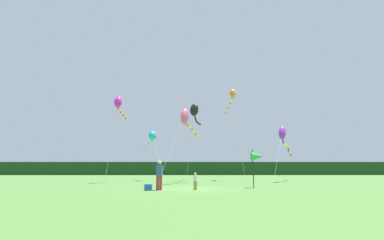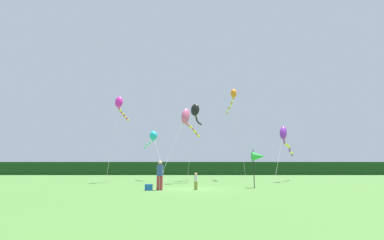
# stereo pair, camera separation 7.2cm
# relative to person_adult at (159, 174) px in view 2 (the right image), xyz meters

# --- Properties ---
(ground_plane) EXTENTS (120.00, 120.00, 0.00)m
(ground_plane) POSITION_rel_person_adult_xyz_m (2.11, 1.28, -1.02)
(ground_plane) COLOR #477533
(distant_treeline) EXTENTS (108.00, 2.89, 2.87)m
(distant_treeline) POSITION_rel_person_adult_xyz_m (2.11, 46.28, 0.41)
(distant_treeline) COLOR #193D19
(distant_treeline) RESTS_ON ground
(person_adult) EXTENTS (0.40, 0.40, 1.83)m
(person_adult) POSITION_rel_person_adult_xyz_m (0.00, 0.00, 0.00)
(person_adult) COLOR #B23338
(person_adult) RESTS_ON ground
(person_child) EXTENTS (0.24, 0.24, 1.08)m
(person_child) POSITION_rel_person_adult_xyz_m (2.29, 0.41, -0.42)
(person_child) COLOR olive
(person_child) RESTS_ON ground
(cooler_box) EXTENTS (0.45, 0.33, 0.38)m
(cooler_box) POSITION_rel_person_adult_xyz_m (-0.64, -0.23, -0.83)
(cooler_box) COLOR #1959B2
(cooler_box) RESTS_ON ground
(banner_flag_pole) EXTENTS (0.90, 0.70, 2.69)m
(banner_flag_pole) POSITION_rel_person_adult_xyz_m (6.81, 2.32, 1.16)
(banner_flag_pole) COLOR black
(banner_flag_pole) RESTS_ON ground
(kite_magenta) EXTENTS (0.80, 6.27, 8.56)m
(kite_magenta) POSITION_rel_person_adult_xyz_m (-5.27, 9.57, 6.70)
(kite_magenta) COLOR #B2B2B2
(kite_magenta) RESTS_ON ground
(kite_rainbow) EXTENTS (3.56, 7.57, 7.18)m
(kite_rainbow) POSITION_rel_person_adult_xyz_m (1.52, 8.11, 5.07)
(kite_rainbow) COLOR #B2B2B2
(kite_rainbow) RESTS_ON ground
(kite_cyan) EXTENTS (3.49, 7.27, 5.89)m
(kite_cyan) POSITION_rel_person_adult_xyz_m (-2.53, 14.40, 4.02)
(kite_cyan) COLOR #B2B2B2
(kite_cyan) RESTS_ON ground
(kite_purple) EXTENTS (5.18, 9.41, 5.92)m
(kite_purple) POSITION_rel_person_adult_xyz_m (11.82, 11.32, 3.69)
(kite_purple) COLOR #B2B2B2
(kite_purple) RESTS_ON ground
(kite_black) EXTENTS (1.78, 5.55, 8.78)m
(kite_black) POSITION_rel_person_adult_xyz_m (2.43, 13.44, 6.85)
(kite_black) COLOR #B2B2B2
(kite_black) RESTS_ON ground
(kite_orange) EXTENTS (0.84, 8.73, 10.84)m
(kite_orange) POSITION_rel_person_adult_xyz_m (6.98, 14.71, 8.93)
(kite_orange) COLOR #B2B2B2
(kite_orange) RESTS_ON ground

